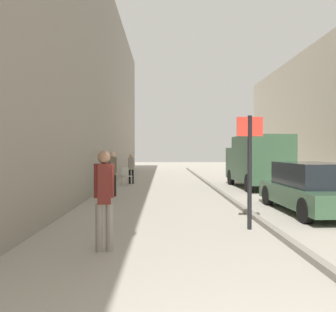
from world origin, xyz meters
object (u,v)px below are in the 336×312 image
Objects in this scene: parked_car at (312,188)px; street_sign_post at (250,162)px; pedestrian_far_crossing at (104,193)px; delivery_van at (257,161)px; pedestrian_mid_block at (112,170)px; pedestrian_main_foreground at (131,166)px; cafe_chair_near_window at (126,175)px.

street_sign_post is (-2.34, -2.04, 0.83)m from parked_car.
delivery_van reaches higher than pedestrian_far_crossing.
pedestrian_mid_block is 0.98× the size of pedestrian_far_crossing.
pedestrian_main_foreground is 0.33× the size of delivery_van.
pedestrian_far_crossing is at bearing 51.87° from cafe_chair_near_window.
pedestrian_mid_block is at bearing -56.87° from street_sign_post.
cafe_chair_near_window is (-3.92, 10.08, -1.00)m from street_sign_post.
parked_car is (6.04, -8.68, -0.24)m from pedestrian_main_foreground.
delivery_van is (5.59, 10.10, 0.29)m from pedestrian_far_crossing.
parked_car is at bearing -56.19° from pedestrian_main_foreground.
delivery_van is (6.52, 2.82, 0.31)m from pedestrian_mid_block.
pedestrian_far_crossing reaches higher than parked_car.
cafe_chair_near_window is (0.04, 4.43, -0.48)m from pedestrian_mid_block.
delivery_van is at bearing 123.63° from cafe_chair_near_window.
parked_car is (6.31, -3.60, -0.31)m from pedestrian_mid_block.
street_sign_post is (3.96, -5.65, 0.52)m from pedestrian_mid_block.
parked_car is at bearing -50.99° from pedestrian_mid_block.
street_sign_post is at bearing 68.83° from cafe_chair_near_window.
parked_car is 4.50× the size of cafe_chair_near_window.
delivery_van is 8.85m from street_sign_post.
pedestrian_far_crossing is 11.75m from cafe_chair_near_window.
pedestrian_mid_block is 7.33m from pedestrian_far_crossing.
delivery_van is (6.25, -2.25, 0.38)m from pedestrian_main_foreground.
street_sign_post is at bearing -139.93° from parked_car.
delivery_van is at bearing 2.19° from pedestrian_mid_block.
street_sign_post is 10.86m from cafe_chair_near_window.
pedestrian_mid_block is 0.36× the size of delivery_van.
street_sign_post reaches higher than pedestrian_far_crossing.
cafe_chair_near_window is at bearing 83.19° from pedestrian_far_crossing.
delivery_van is at bearing -108.70° from street_sign_post.
street_sign_post is at bearing -76.17° from pedestrian_mid_block.
cafe_chair_near_window is at bearing -70.68° from street_sign_post.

